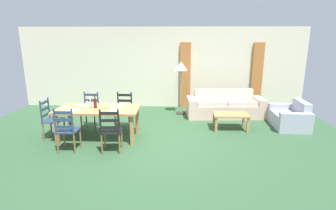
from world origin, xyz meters
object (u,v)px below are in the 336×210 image
at_px(dining_chair_near_right, 111,130).
at_px(coffee_table, 231,116).
at_px(dining_table, 98,112).
at_px(armchair_upholstered, 291,118).
at_px(dining_chair_head_west, 51,119).
at_px(dining_chair_near_left, 67,130).
at_px(wine_glass_far_left, 87,102).
at_px(wine_glass_near_right, 122,105).
at_px(dining_chair_far_left, 91,111).
at_px(coffee_cup_primary, 111,107).
at_px(standing_lamp, 181,69).
at_px(wine_glass_near_left, 83,105).
at_px(dining_chair_far_right, 124,111).
at_px(wine_bottle, 95,103).
at_px(couch, 225,107).

bearing_deg(dining_chair_near_right, coffee_table, 29.29).
xyz_separation_m(dining_table, armchair_upholstered, (4.90, 1.05, -0.41)).
bearing_deg(dining_chair_head_west, dining_chair_near_left, -46.15).
height_order(dining_chair_head_west, wine_glass_far_left, dining_chair_head_west).
height_order(dining_table, wine_glass_near_right, wine_glass_near_right).
bearing_deg(armchair_upholstered, dining_chair_far_left, -176.69).
bearing_deg(wine_glass_near_right, coffee_cup_primary, 158.91).
bearing_deg(dining_chair_head_west, dining_table, 1.31).
bearing_deg(dining_chair_near_right, standing_lamp, 63.70).
bearing_deg(wine_glass_near_right, wine_glass_far_left, 163.05).
relative_size(wine_glass_near_left, coffee_table, 0.18).
bearing_deg(dining_chair_near_left, wine_glass_far_left, 80.10).
bearing_deg(armchair_upholstered, dining_chair_head_west, -169.89).
height_order(coffee_cup_primary, standing_lamp, standing_lamp).
distance_m(dining_chair_far_right, wine_glass_near_left, 1.22).
bearing_deg(dining_chair_near_left, wine_bottle, 62.94).
relative_size(wine_glass_near_left, coffee_cup_primary, 1.79).
height_order(wine_bottle, wine_glass_far_left, wine_bottle).
height_order(wine_glass_near_right, wine_glass_far_left, same).
bearing_deg(coffee_table, armchair_upholstered, 8.42).
relative_size(wine_glass_near_right, coffee_table, 0.18).
bearing_deg(dining_table, coffee_table, 13.95).
relative_size(dining_chair_near_right, coffee_cup_primary, 10.67).
relative_size(dining_chair_far_left, coffee_table, 1.07).
height_order(dining_chair_far_left, couch, dining_chair_far_left).
bearing_deg(coffee_cup_primary, dining_chair_near_right, -77.20).
bearing_deg(dining_chair_far_left, wine_glass_near_left, -81.12).
distance_m(wine_glass_near_left, coffee_table, 3.70).
distance_m(dining_chair_near_right, couch, 3.94).
xyz_separation_m(wine_glass_near_left, wine_glass_near_right, (0.90, -0.00, 0.00)).
height_order(dining_chair_near_left, coffee_table, dining_chair_near_left).
bearing_deg(standing_lamp, wine_glass_near_left, -133.76).
bearing_deg(coffee_cup_primary, dining_chair_far_left, 134.56).
height_order(dining_chair_near_left, coffee_cup_primary, dining_chair_near_left).
relative_size(dining_chair_near_right, wine_glass_near_right, 5.96).
relative_size(dining_chair_far_right, standing_lamp, 0.59).
bearing_deg(armchair_upholstered, wine_bottle, -168.21).
height_order(armchair_upholstered, standing_lamp, standing_lamp).
xyz_separation_m(dining_chair_near_right, wine_bottle, (-0.54, 0.76, 0.39)).
xyz_separation_m(wine_glass_far_left, coffee_table, (3.53, 0.67, -0.51)).
height_order(dining_table, dining_chair_far_left, dining_chair_far_left).
relative_size(wine_glass_near_left, standing_lamp, 0.10).
xyz_separation_m(wine_bottle, armchair_upholstered, (4.97, 1.04, -0.62)).
bearing_deg(coffee_cup_primary, couch, 34.66).
distance_m(dining_chair_near_right, dining_chair_far_left, 1.75).
xyz_separation_m(wine_glass_near_left, coffee_table, (3.54, 0.94, -0.51)).
xyz_separation_m(coffee_cup_primary, coffee_table, (2.92, 0.83, -0.44)).
relative_size(dining_chair_near_left, armchair_upholstered, 0.80).
distance_m(dining_chair_far_right, wine_glass_far_left, 1.03).
xyz_separation_m(dining_chair_near_left, couch, (3.73, 2.76, -0.19)).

